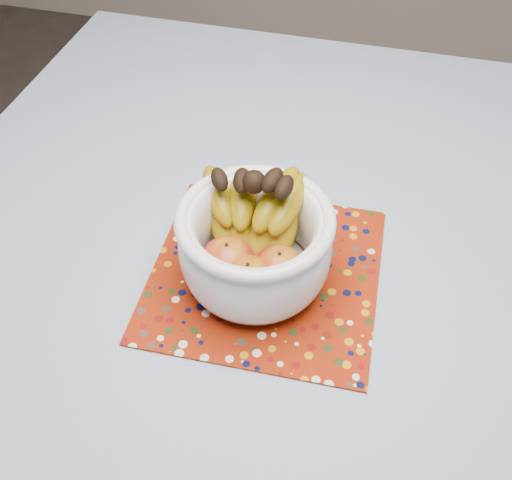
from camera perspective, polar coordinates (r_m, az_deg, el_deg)
table at (r=1.05m, az=3.71°, el=-3.19°), size 1.20×1.20×0.75m
tablecloth at (r=0.99m, az=3.94°, el=-0.16°), size 1.32×1.32×0.01m
placemat at (r=0.93m, az=0.88°, el=-3.16°), size 0.36×0.36×0.00m
fruit_bowl at (r=0.87m, az=-0.30°, el=0.53°), size 0.26×0.24×0.19m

